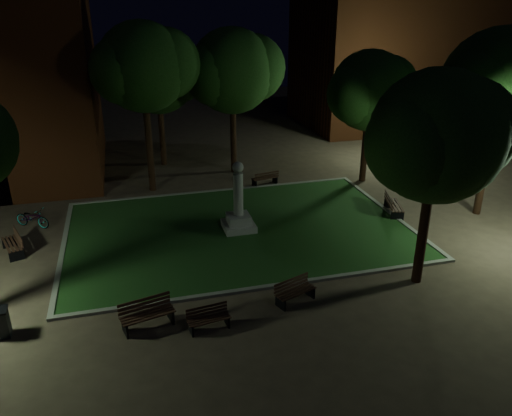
# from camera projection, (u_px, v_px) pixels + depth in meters

# --- Properties ---
(ground) EXTENTS (80.00, 80.00, 0.00)m
(ground) POSITION_uv_depth(u_px,v_px,m) (250.00, 250.00, 21.02)
(ground) COLOR #4F3D2F
(lawn) EXTENTS (15.00, 10.00, 0.08)m
(lawn) POSITION_uv_depth(u_px,v_px,m) (239.00, 230.00, 22.78)
(lawn) COLOR #20461A
(lawn) RESTS_ON ground
(lawn_kerb) EXTENTS (15.40, 10.40, 0.12)m
(lawn_kerb) POSITION_uv_depth(u_px,v_px,m) (239.00, 229.00, 22.78)
(lawn_kerb) COLOR slate
(lawn_kerb) RESTS_ON ground
(monument) EXTENTS (1.40, 1.40, 3.20)m
(monument) POSITION_uv_depth(u_px,v_px,m) (239.00, 211.00, 22.43)
(monument) COLOR gray
(monument) RESTS_ON lawn
(building_far) EXTENTS (16.00, 10.00, 12.00)m
(building_far) POSITION_uv_depth(u_px,v_px,m) (401.00, 49.00, 40.84)
(building_far) COLOR #532410
(building_far) RESTS_ON ground
(tree_north_wl) EXTENTS (5.60, 4.58, 8.90)m
(tree_north_wl) POSITION_uv_depth(u_px,v_px,m) (145.00, 67.00, 25.09)
(tree_north_wl) COLOR black
(tree_north_wl) RESTS_ON ground
(tree_north_er) EXTENTS (5.94, 4.85, 8.42)m
(tree_north_er) POSITION_uv_depth(u_px,v_px,m) (234.00, 71.00, 28.28)
(tree_north_er) COLOR black
(tree_north_er) RESTS_ON ground
(tree_ne) EXTENTS (5.38, 4.39, 7.38)m
(tree_ne) POSITION_uv_depth(u_px,v_px,m) (372.00, 91.00, 27.07)
(tree_ne) COLOR black
(tree_ne) RESTS_ON ground
(tree_east) EXTENTS (6.51, 5.31, 8.78)m
(tree_east) POSITION_uv_depth(u_px,v_px,m) (502.00, 87.00, 22.28)
(tree_east) COLOR black
(tree_east) RESTS_ON ground
(tree_se) EXTENTS (5.59, 4.56, 7.83)m
(tree_se) POSITION_uv_depth(u_px,v_px,m) (440.00, 137.00, 16.60)
(tree_se) COLOR black
(tree_se) RESTS_ON ground
(tree_far_north) EXTENTS (5.53, 4.52, 7.78)m
(tree_far_north) POSITION_uv_depth(u_px,v_px,m) (159.00, 76.00, 29.80)
(tree_far_north) COLOR black
(tree_far_north) RESTS_ON ground
(lamppost_ne) EXTENTS (1.18, 0.28, 4.58)m
(lamppost_ne) POSITION_uv_depth(u_px,v_px,m) (399.00, 113.00, 31.15)
(lamppost_ne) COLOR black
(lamppost_ne) RESTS_ON ground
(bench_near_left) EXTENTS (1.42, 0.64, 0.75)m
(bench_near_left) POSITION_uv_depth(u_px,v_px,m) (208.00, 319.00, 15.90)
(bench_near_left) COLOR black
(bench_near_left) RESTS_ON ground
(bench_near_right) EXTENTS (1.59, 1.01, 0.82)m
(bench_near_right) POSITION_uv_depth(u_px,v_px,m) (294.00, 292.00, 17.32)
(bench_near_right) COLOR black
(bench_near_right) RESTS_ON ground
(bench_west_near) EXTENTS (1.81, 0.99, 0.94)m
(bench_west_near) POSITION_uv_depth(u_px,v_px,m) (147.00, 315.00, 15.96)
(bench_west_near) COLOR black
(bench_west_near) RESTS_ON ground
(bench_left_side) EXTENTS (1.10, 1.77, 0.92)m
(bench_left_side) POSITION_uv_depth(u_px,v_px,m) (14.00, 244.00, 20.59)
(bench_left_side) COLOR black
(bench_left_side) RESTS_ON ground
(bench_right_side) EXTENTS (1.12, 1.90, 0.98)m
(bench_right_side) POSITION_uv_depth(u_px,v_px,m) (393.00, 206.00, 24.32)
(bench_right_side) COLOR black
(bench_right_side) RESTS_ON ground
(bench_far_side) EXTENTS (1.59, 0.82, 0.83)m
(bench_far_side) POSITION_uv_depth(u_px,v_px,m) (265.00, 179.00, 28.17)
(bench_far_side) COLOR black
(bench_far_side) RESTS_ON ground
(trash_bin) EXTENTS (0.59, 0.59, 0.95)m
(trash_bin) POSITION_uv_depth(u_px,v_px,m) (0.00, 323.00, 15.50)
(trash_bin) COLOR black
(trash_bin) RESTS_ON ground
(bicycle) EXTENTS (1.82, 1.45, 0.93)m
(bicycle) POSITION_uv_depth(u_px,v_px,m) (32.00, 218.00, 22.98)
(bicycle) COLOR black
(bicycle) RESTS_ON ground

